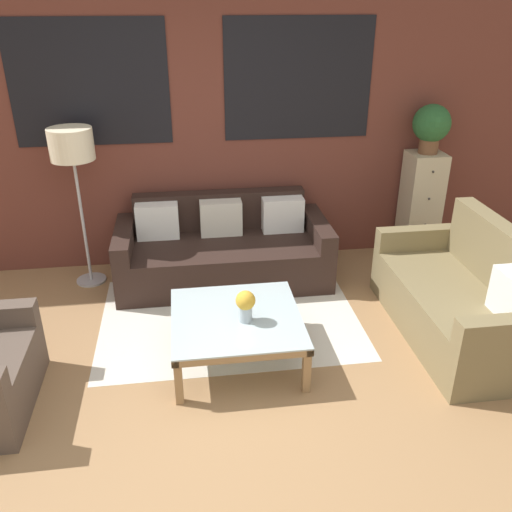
% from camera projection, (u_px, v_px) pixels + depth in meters
% --- Properties ---
extents(ground_plane, '(16.00, 16.00, 0.00)m').
position_uv_depth(ground_plane, '(224.00, 416.00, 3.59)').
color(ground_plane, '#9E754C').
extents(wall_back_brick, '(8.40, 0.09, 2.80)m').
position_uv_depth(wall_back_brick, '(198.00, 124.00, 5.14)').
color(wall_back_brick, brown).
rests_on(wall_back_brick, ground_plane).
extents(rug, '(2.18, 1.57, 0.00)m').
position_uv_depth(rug, '(230.00, 317.00, 4.68)').
color(rug, silver).
rests_on(rug, ground_plane).
extents(couch_dark, '(1.99, 0.88, 0.78)m').
position_uv_depth(couch_dark, '(223.00, 251.00, 5.22)').
color(couch_dark, black).
rests_on(couch_dark, ground_plane).
extents(settee_vintage, '(0.80, 1.66, 0.92)m').
position_uv_depth(settee_vintage, '(462.00, 301.00, 4.33)').
color(settee_vintage, olive).
rests_on(settee_vintage, ground_plane).
extents(coffee_table, '(0.95, 0.95, 0.38)m').
position_uv_depth(coffee_table, '(236.00, 322.00, 4.01)').
color(coffee_table, silver).
rests_on(coffee_table, ground_plane).
extents(floor_lamp, '(0.39, 0.39, 1.49)m').
position_uv_depth(floor_lamp, '(72.00, 151.00, 4.72)').
color(floor_lamp, '#B2B2B7').
rests_on(floor_lamp, ground_plane).
extents(drawer_cabinet, '(0.35, 0.36, 1.11)m').
position_uv_depth(drawer_cabinet, '(420.00, 206.00, 5.57)').
color(drawer_cabinet, '#C6B793').
rests_on(drawer_cabinet, ground_plane).
extents(potted_plant, '(0.36, 0.36, 0.47)m').
position_uv_depth(potted_plant, '(431.00, 125.00, 5.21)').
color(potted_plant, brown).
rests_on(potted_plant, drawer_cabinet).
extents(flower_vase, '(0.14, 0.14, 0.24)m').
position_uv_depth(flower_vase, '(246.00, 304.00, 3.88)').
color(flower_vase, '#ADBCC6').
rests_on(flower_vase, coffee_table).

